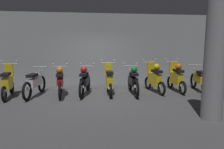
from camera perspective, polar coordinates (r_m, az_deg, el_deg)
The scene contains 13 objects.
ground_plane at distance 7.62m, azimuth -3.92°, elevation -6.02°, with size 80.00×80.00×0.00m, color #4C4C4F.
back_wall at distance 9.71m, azimuth -5.00°, elevation 6.80°, with size 16.14×0.30×3.26m, color gray.
motorbike_slot_1 at distance 8.26m, azimuth -26.67°, elevation -2.03°, with size 0.59×1.68×1.29m.
motorbike_slot_2 at distance 8.08m, azimuth -20.35°, elevation -2.13°, with size 0.60×1.93×1.03m.
motorbike_slot_3 at distance 7.90m, azimuth -14.03°, elevation -1.81°, with size 0.59×1.95×1.15m.
motorbike_slot_4 at distance 7.87m, azimuth -7.43°, elevation -1.66°, with size 0.63×1.93×1.15m.
motorbike_slot_5 at distance 7.84m, azimuth -0.79°, elevation -1.64°, with size 0.59×1.68×1.29m.
motorbike_slot_6 at distance 7.92m, azimuth 5.79°, elevation -1.58°, with size 0.59×1.95×1.15m.
motorbike_slot_7 at distance 8.35m, azimuth 11.50°, elevation -0.91°, with size 0.59×1.68×1.29m.
motorbike_slot_8 at distance 8.69m, azimuth 17.14°, elevation -0.74°, with size 0.59×1.68×1.29m.
motorbike_slot_9 at distance 9.01m, azimuth 22.75°, elevation -1.23°, with size 0.60×1.93×1.03m.
bicycle at distance 9.49m, azimuth 27.46°, elevation -1.84°, with size 0.50×1.73×0.89m.
support_pillar at distance 5.68m, azimuth 26.46°, elevation 4.84°, with size 0.51×0.51×3.26m, color gray.
Camera 1 is at (-0.51, -7.36, 1.90)m, focal length 33.34 mm.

